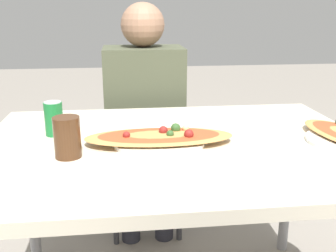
{
  "coord_description": "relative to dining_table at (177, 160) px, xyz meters",
  "views": [
    {
      "loc": [
        -0.18,
        -1.28,
        1.22
      ],
      "look_at": [
        -0.03,
        -0.0,
        0.83
      ],
      "focal_mm": 42.0,
      "sensor_mm": 36.0,
      "label": 1
    }
  ],
  "objects": [
    {
      "name": "dining_table",
      "position": [
        0.0,
        0.0,
        0.0
      ],
      "size": [
        1.36,
        0.98,
        0.77
      ],
      "color": "beige",
      "rests_on": "ground_plane"
    },
    {
      "name": "chair_far_seated",
      "position": [
        -0.07,
        0.82,
        -0.18
      ],
      "size": [
        0.4,
        0.4,
        0.94
      ],
      "rotation": [
        0.0,
        0.0,
        3.14
      ],
      "color": "black",
      "rests_on": "ground_plane"
    },
    {
      "name": "person_seated",
      "position": [
        -0.07,
        0.71,
        0.03
      ],
      "size": [
        0.4,
        0.3,
        1.24
      ],
      "rotation": [
        0.0,
        0.0,
        3.14
      ],
      "color": "#2D2D38",
      "rests_on": "ground_plane"
    },
    {
      "name": "pizza_main",
      "position": [
        -0.06,
        -0.01,
        0.09
      ],
      "size": [
        0.52,
        0.32,
        0.06
      ],
      "color": "white",
      "rests_on": "dining_table"
    },
    {
      "name": "soda_can",
      "position": [
        -0.43,
        0.13,
        0.13
      ],
      "size": [
        0.07,
        0.07,
        0.12
      ],
      "color": "#197233",
      "rests_on": "dining_table"
    },
    {
      "name": "drink_glass",
      "position": [
        -0.36,
        -0.1,
        0.13
      ],
      "size": [
        0.08,
        0.08,
        0.13
      ],
      "color": "#4C2D19",
      "rests_on": "dining_table"
    }
  ]
}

